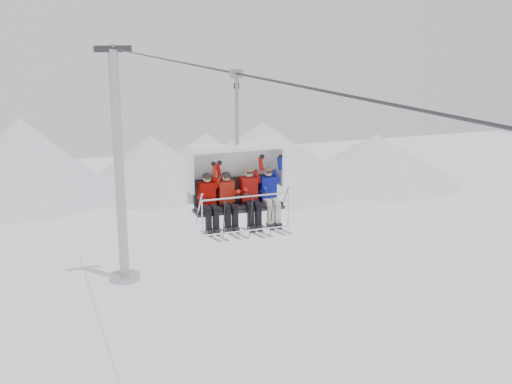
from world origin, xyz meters
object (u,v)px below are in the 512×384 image
object	(u,v)px
skier_far_left	(208,200)
lift_tower_right	(120,184)
skier_center_left	(227,198)
chairlift_carrier	(236,175)
skier_center_right	(250,195)
skier_far_right	(269,193)

from	to	relation	value
skier_far_left	lift_tower_right	bearing A→B (deg)	87.70
skier_far_left	skier_center_left	xyz separation A→B (m)	(0.50, -0.00, -0.00)
chairlift_carrier	skier_center_right	xyz separation A→B (m)	(0.28, -0.30, -0.47)
lift_tower_right	skier_center_left	size ratio (longest dim) A/B	7.99
skier_far_left	skier_center_right	xyz separation A→B (m)	(1.12, 0.01, 0.03)
lift_tower_right	skier_center_left	distance (m)	21.28
skier_center_left	chairlift_carrier	bearing A→B (deg)	43.18
skier_center_left	skier_center_right	distance (m)	0.62
lift_tower_right	skier_center_right	size ratio (longest dim) A/B	7.97
skier_far_right	chairlift_carrier	bearing A→B (deg)	159.42
lift_tower_right	chairlift_carrier	bearing A→B (deg)	-90.00
skier_center_left	skier_far_left	bearing A→B (deg)	179.87
skier_far_left	skier_center_right	bearing A→B (deg)	0.37
lift_tower_right	skier_far_right	bearing A→B (deg)	-87.75
lift_tower_right	skier_far_left	distance (m)	21.29
chairlift_carrier	skier_center_right	bearing A→B (deg)	-46.91
skier_center_left	skier_far_right	bearing A→B (deg)	0.24
skier_center_left	skier_center_right	xyz separation A→B (m)	(0.62, 0.01, 0.03)
lift_tower_right	chairlift_carrier	world-z (taller)	lift_tower_right
lift_tower_right	skier_center_left	xyz separation A→B (m)	(-0.33, -20.81, 4.42)
lift_tower_right	skier_far_left	xyz separation A→B (m)	(-0.84, -20.81, 4.42)
lift_tower_right	skier_far_right	world-z (taller)	lift_tower_right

